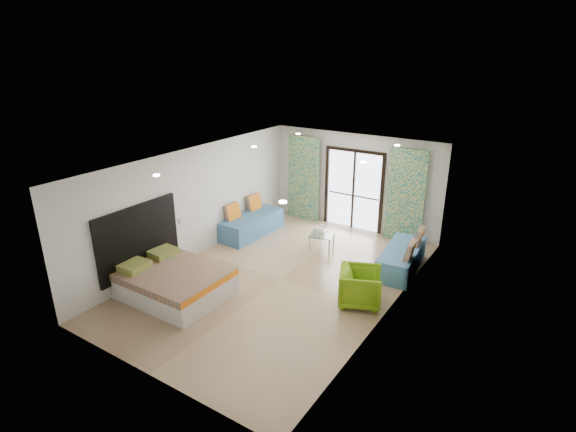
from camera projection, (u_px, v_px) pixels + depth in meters
The scene contains 24 objects.
floor at pixel (280, 279), 10.09m from camera, with size 5.00×7.50×0.01m, color #937658, non-canonical shape.
ceiling at pixel (280, 162), 9.13m from camera, with size 5.00×7.50×0.01m, color silver, non-canonical shape.
wall_back at pixel (354, 182), 12.56m from camera, with size 5.00×0.01×2.70m, color silver, non-canonical shape.
wall_front at pixel (140, 301), 6.66m from camera, with size 5.00×0.01×2.70m, color silver, non-canonical shape.
wall_left at pixel (194, 203), 10.88m from camera, with size 0.01×7.50×2.70m, color silver, non-canonical shape.
wall_right at pixel (392, 250), 8.34m from camera, with size 0.01×7.50×2.70m, color silver, non-canonical shape.
balcony_door at pixel (354, 185), 12.57m from camera, with size 1.76×0.08×2.28m.
balcony_rail at pixel (353, 196), 12.68m from camera, with size 1.52×0.03×0.04m, color #595451.
curtain_left at pixel (304, 178), 13.24m from camera, with size 1.00×0.10×2.50m, color beige.
curtain_right at pixel (406, 196), 11.67m from camera, with size 1.00×0.10×2.50m, color beige.
downlight_a at pixel (156, 175), 8.28m from camera, with size 0.12×0.12×0.02m, color #FFE0B2.
downlight_b at pixel (283, 202), 6.86m from camera, with size 0.12×0.12×0.02m, color #FFE0B2.
downlight_c at pixel (254, 147), 10.64m from camera, with size 0.12×0.12×0.02m, color #FFE0B2.
downlight_d at pixel (363, 162), 9.22m from camera, with size 0.12×0.12×0.02m, color #FFE0B2.
downlight_e at pixel (298, 134), 12.21m from camera, with size 0.12×0.12×0.02m, color #FFE0B2.
downlight_f at pixel (397, 145), 10.79m from camera, with size 0.12×0.12×0.02m, color #FFE0B2.
headboard at pixel (139, 239), 9.58m from camera, with size 0.06×2.10×1.50m, color black.
switch_plate at pixel (181, 221), 10.57m from camera, with size 0.02×0.10×0.10m, color silver.
bed at pixel (175, 282), 9.35m from camera, with size 2.06×1.68×0.71m.
daybed_left at pixel (251, 224), 12.40m from camera, with size 0.83×2.01×0.98m.
daybed_right at pixel (402, 258), 10.42m from camera, with size 0.92×1.96×0.94m.
coffee_table at pixel (322, 236), 11.53m from camera, with size 0.72×0.72×0.68m.
vase at pixel (322, 231), 11.47m from camera, with size 0.16×0.16×0.16m, color white.
armchair at pixel (360, 285), 8.99m from camera, with size 0.81×0.76×0.84m, color #6FA014.
Camera 1 is at (4.99, -7.42, 4.90)m, focal length 28.00 mm.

